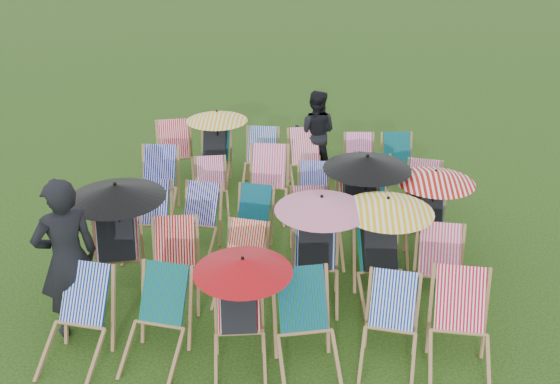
{
  "coord_description": "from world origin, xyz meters",
  "views": [
    {
      "loc": [
        0.37,
        -7.61,
        4.64
      ],
      "look_at": [
        -0.03,
        0.16,
        0.9
      ],
      "focal_mm": 40.0,
      "sensor_mm": 36.0,
      "label": 1
    }
  ],
  "objects_px": {
    "deckchair_0": "(75,322)",
    "person_rear": "(316,133)",
    "deckchair_29": "(399,164)",
    "deckchair_5": "(461,329)",
    "person_left": "(67,258)"
  },
  "relations": [
    {
      "from": "deckchair_0",
      "to": "person_rear",
      "type": "bearing_deg",
      "value": 73.55
    },
    {
      "from": "deckchair_0",
      "to": "deckchair_29",
      "type": "height_order",
      "value": "deckchair_0"
    },
    {
      "from": "deckchair_5",
      "to": "person_rear",
      "type": "bearing_deg",
      "value": 112.41
    },
    {
      "from": "deckchair_0",
      "to": "person_left",
      "type": "xyz_separation_m",
      "value": [
        -0.19,
        0.5,
        0.48
      ]
    },
    {
      "from": "person_rear",
      "to": "deckchair_0",
      "type": "bearing_deg",
      "value": 74.09
    },
    {
      "from": "deckchair_0",
      "to": "person_left",
      "type": "relative_size",
      "value": 0.52
    },
    {
      "from": "deckchair_29",
      "to": "person_rear",
      "type": "bearing_deg",
      "value": 154.16
    },
    {
      "from": "deckchair_0",
      "to": "deckchair_29",
      "type": "bearing_deg",
      "value": 59.01
    },
    {
      "from": "deckchair_0",
      "to": "deckchair_5",
      "type": "xyz_separation_m",
      "value": [
        4.1,
        0.08,
        0.01
      ]
    },
    {
      "from": "deckchair_29",
      "to": "person_rear",
      "type": "distance_m",
      "value": 1.58
    },
    {
      "from": "deckchair_29",
      "to": "person_left",
      "type": "distance_m",
      "value": 5.92
    },
    {
      "from": "deckchair_29",
      "to": "person_rear",
      "type": "height_order",
      "value": "person_rear"
    },
    {
      "from": "deckchair_0",
      "to": "deckchair_29",
      "type": "relative_size",
      "value": 1.13
    },
    {
      "from": "person_left",
      "to": "person_rear",
      "type": "bearing_deg",
      "value": -156.58
    },
    {
      "from": "deckchair_5",
      "to": "deckchair_29",
      "type": "bearing_deg",
      "value": 96.87
    }
  ]
}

